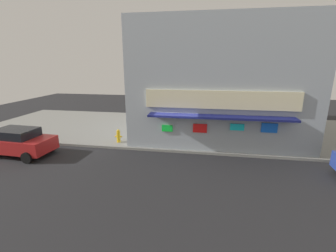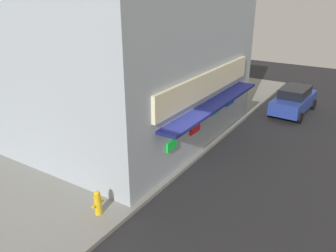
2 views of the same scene
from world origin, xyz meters
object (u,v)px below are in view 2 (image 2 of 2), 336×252
at_px(traffic_light, 171,91).
at_px(trash_can, 198,121).
at_px(potted_plant_by_doorway, 166,130).
at_px(parked_car_blue, 294,100).
at_px(fire_hydrant, 98,203).
at_px(pedestrian, 199,122).

bearing_deg(traffic_light, trash_can, 7.81).
relative_size(traffic_light, potted_plant_by_doorway, 6.08).
bearing_deg(parked_car_blue, fire_hydrant, 168.10).
height_order(pedestrian, potted_plant_by_doorway, pedestrian).
relative_size(pedestrian, potted_plant_by_doorway, 2.25).
distance_m(traffic_light, parked_car_blue, 10.06).
distance_m(potted_plant_by_doorway, parked_car_blue, 8.83).
height_order(pedestrian, parked_car_blue, pedestrian).
xyz_separation_m(traffic_light, potted_plant_by_doorway, (1.65, 1.32, -2.64)).
height_order(traffic_light, trash_can, traffic_light).
height_order(fire_hydrant, potted_plant_by_doorway, fire_hydrant).
distance_m(traffic_light, potted_plant_by_doorway, 3.39).
bearing_deg(pedestrian, parked_car_blue, -22.86).
relative_size(trash_can, pedestrian, 0.47).
bearing_deg(trash_can, pedestrian, -150.92).
bearing_deg(parked_car_blue, potted_plant_by_doorway, 149.54).
relative_size(traffic_light, parked_car_blue, 1.09).
distance_m(fire_hydrant, parked_car_blue, 14.49).
relative_size(fire_hydrant, pedestrian, 0.51).
relative_size(potted_plant_by_doorway, parked_car_blue, 0.18).
bearing_deg(parked_car_blue, pedestrian, 157.14).
height_order(trash_can, parked_car_blue, parked_car_blue).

